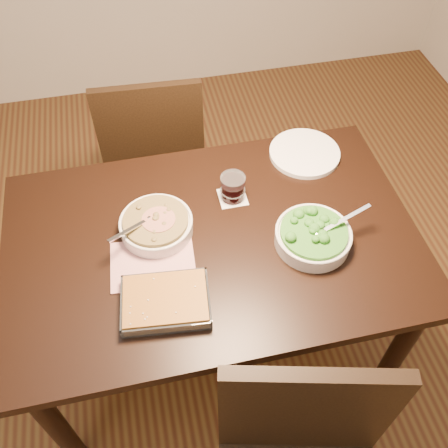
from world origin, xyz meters
name	(u,v)px	position (x,y,z in m)	size (l,w,h in m)	color
ground	(215,339)	(0.00, 0.00, 0.00)	(4.00, 4.00, 0.00)	#402112
table	(213,255)	(0.00, 0.00, 0.65)	(1.40, 0.90, 0.75)	black
magazine_a	(153,263)	(-0.21, -0.06, 0.75)	(0.27, 0.20, 0.01)	#9E2D3F
coaster	(233,197)	(0.11, 0.17, 0.75)	(0.10, 0.10, 0.00)	white
stew_bowl	(156,225)	(-0.18, 0.07, 0.78)	(0.25, 0.25, 0.09)	silver
broccoli_bowl	(313,236)	(0.32, -0.09, 0.78)	(0.29, 0.25, 0.10)	silver
baking_dish	(166,302)	(-0.19, -0.22, 0.77)	(0.29, 0.22, 0.05)	silver
wine_tumbler	(233,187)	(0.11, 0.17, 0.80)	(0.09, 0.09, 0.10)	black
dinner_plate	(305,153)	(0.43, 0.33, 0.76)	(0.27, 0.27, 0.02)	white
chair_far	(154,147)	(-0.13, 0.75, 0.53)	(0.47, 0.47, 0.94)	black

